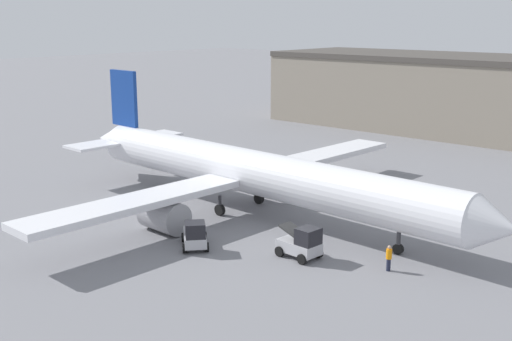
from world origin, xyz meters
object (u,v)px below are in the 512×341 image
at_px(airplane, 247,172).
at_px(baggage_tug, 195,235).
at_px(belt_loader_truck, 302,243).
at_px(ground_crew_worker, 389,257).

xyz_separation_m(airplane, baggage_tug, (3.07, -8.60, -2.31)).
height_order(baggage_tug, belt_loader_truck, belt_loader_truck).
bearing_deg(belt_loader_truck, ground_crew_worker, 22.83).
relative_size(baggage_tug, belt_loader_truck, 1.16).
height_order(ground_crew_worker, baggage_tug, baggage_tug).
xyz_separation_m(ground_crew_worker, baggage_tug, (-11.85, -5.20, 0.04)).
height_order(airplane, ground_crew_worker, airplane).
xyz_separation_m(ground_crew_worker, belt_loader_truck, (-5.35, -1.85, 0.14)).
bearing_deg(airplane, ground_crew_worker, -11.03).
bearing_deg(ground_crew_worker, baggage_tug, -0.20).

